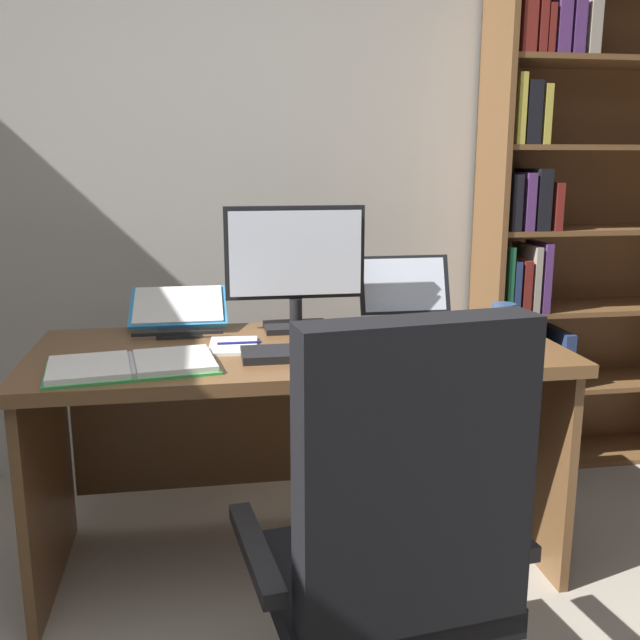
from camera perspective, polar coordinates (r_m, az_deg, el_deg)
wall_back at (r=3.12m, az=-5.24°, el=11.36°), size 4.68×0.12×2.54m
desk at (r=2.41m, az=-1.98°, el=-6.40°), size 1.67×0.71×0.76m
bookshelf at (r=3.28m, az=19.09°, el=6.77°), size 0.98×0.33×2.08m
office_chair at (r=1.66m, az=5.64°, el=-19.91°), size 0.65×0.60×1.05m
monitor at (r=2.46m, az=-1.98°, el=4.19°), size 0.48×0.16×0.43m
laptop at (r=2.59m, az=7.35°, el=0.75°), size 0.34×0.31×0.23m
keyboard at (r=2.16m, az=-0.71°, el=-2.61°), size 0.42×0.15×0.02m
computer_mouse at (r=2.22m, az=6.97°, el=-2.06°), size 0.06×0.10×0.04m
reading_stand_with_book at (r=2.55m, az=-11.24°, el=0.82°), size 0.33×0.31×0.13m
open_binder at (r=2.10m, az=-14.78°, el=-3.50°), size 0.50×0.33×0.02m
notepad at (r=2.28m, az=-6.94°, el=-2.06°), size 0.17×0.22×0.01m
pen at (r=2.28m, az=-6.45°, el=-1.82°), size 0.14×0.01×0.01m
coffee_mug at (r=2.50m, az=14.43°, el=0.10°), size 0.08×0.08×0.11m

